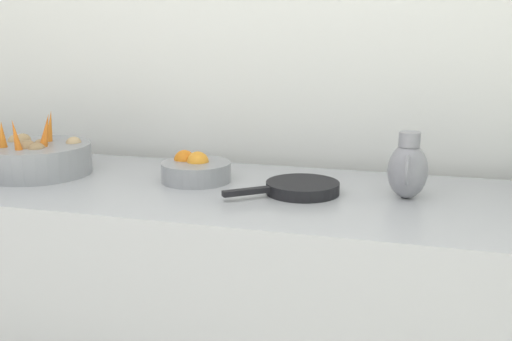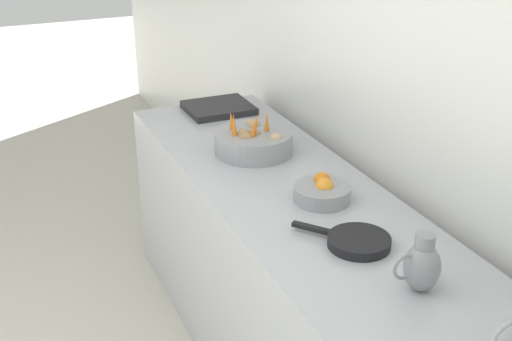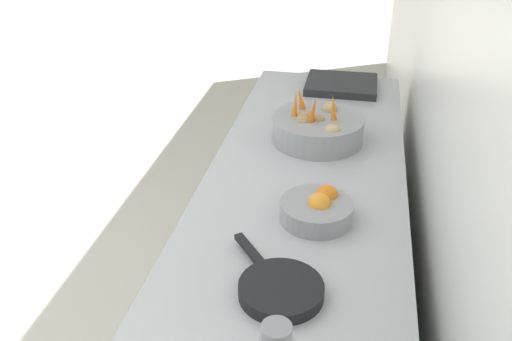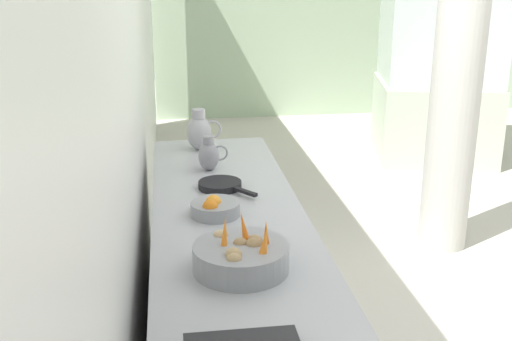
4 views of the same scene
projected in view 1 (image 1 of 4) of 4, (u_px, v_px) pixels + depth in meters
name	position (u px, v px, depth m)	size (l,w,h in m)	color
prep_counter	(188.00, 315.00, 2.00)	(0.70, 2.65, 0.89)	#ADAFB5
vegetable_colander	(37.00, 158.00, 2.04)	(0.36, 0.36, 0.21)	gray
orange_bowl	(195.00, 170.00, 1.95)	(0.23, 0.23, 0.10)	gray
metal_pitcher_short	(408.00, 169.00, 1.74)	(0.16, 0.12, 0.19)	gray
skillet_on_counter	(301.00, 188.00, 1.80)	(0.28, 0.32, 0.03)	black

